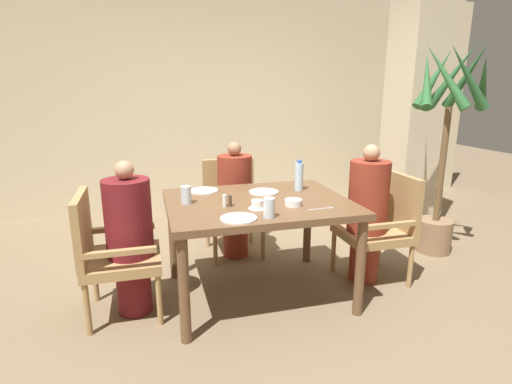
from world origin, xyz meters
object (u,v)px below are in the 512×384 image
at_px(chair_left_side, 109,250).
at_px(plate_main_right, 204,191).
at_px(teacup_with_saucer, 257,205).
at_px(bowl_small, 293,203).
at_px(chair_right_side, 382,223).
at_px(water_bottle, 299,176).
at_px(diner_in_left_chair, 130,237).
at_px(potted_palm, 444,152).
at_px(glass_tall_mid, 269,208).
at_px(chair_far_side, 232,203).
at_px(glass_tall_near, 186,195).
at_px(plate_dessert_center, 264,192).
at_px(diner_in_right_chair, 367,213).
at_px(plate_main_left, 239,218).
at_px(diner_in_far_chair, 235,199).

distance_m(chair_left_side, plate_main_right, 0.86).
height_order(teacup_with_saucer, bowl_small, teacup_with_saucer).
distance_m(chair_right_side, water_bottle, 0.80).
bearing_deg(diner_in_left_chair, potted_palm, 7.21).
bearing_deg(glass_tall_mid, chair_far_side, 88.21).
xyz_separation_m(diner_in_left_chair, chair_right_side, (1.99, 0.00, -0.08)).
height_order(chair_far_side, glass_tall_near, chair_far_side).
relative_size(plate_dessert_center, teacup_with_saucer, 1.92).
height_order(diner_in_right_chair, water_bottle, diner_in_right_chair).
height_order(chair_far_side, plate_main_left, chair_far_side).
distance_m(chair_right_side, bowl_small, 0.94).
bearing_deg(teacup_with_saucer, glass_tall_near, 149.57).
distance_m(diner_in_right_chair, bowl_small, 0.78).
height_order(chair_left_side, plate_main_right, chair_left_side).
bearing_deg(plate_main_right, diner_in_left_chair, -147.05).
height_order(chair_right_side, plate_main_right, chair_right_side).
relative_size(diner_in_far_chair, plate_dessert_center, 4.74).
xyz_separation_m(plate_main_right, glass_tall_mid, (0.31, -0.78, 0.06)).
xyz_separation_m(chair_right_side, plate_main_right, (-1.42, 0.37, 0.29)).
height_order(plate_main_left, glass_tall_mid, glass_tall_mid).
bearing_deg(glass_tall_mid, chair_right_side, 20.34).
height_order(glass_tall_near, glass_tall_mid, same).
bearing_deg(plate_main_right, glass_tall_mid, -68.55).
relative_size(diner_in_far_chair, diner_in_right_chair, 0.96).
bearing_deg(teacup_with_saucer, potted_palm, 16.15).
bearing_deg(glass_tall_near, teacup_with_saucer, -30.43).
xyz_separation_m(chair_left_side, teacup_with_saucer, (1.00, -0.21, 0.31)).
bearing_deg(plate_main_left, chair_far_side, 79.78).
bearing_deg(diner_in_far_chair, plate_main_left, -101.42).
xyz_separation_m(chair_left_side, chair_far_side, (1.07, 0.93, 0.00)).
height_order(chair_right_side, plate_main_left, chair_right_side).
bearing_deg(plate_dessert_center, diner_in_far_chair, 100.18).
height_order(chair_far_side, potted_palm, potted_palm).
bearing_deg(plate_dessert_center, bowl_small, -76.49).
bearing_deg(potted_palm, water_bottle, -174.17).
relative_size(diner_in_far_chair, plate_main_right, 4.74).
bearing_deg(bowl_small, teacup_with_saucer, -177.55).
relative_size(chair_far_side, bowl_small, 7.34).
distance_m(chair_far_side, chair_right_side, 1.42).
relative_size(diner_in_left_chair, plate_dessert_center, 4.76).
relative_size(plate_main_right, teacup_with_saucer, 1.92).
distance_m(diner_in_left_chair, teacup_with_saucer, 0.91).
relative_size(chair_far_side, chair_right_side, 1.00).
xyz_separation_m(diner_in_left_chair, diner_in_far_chair, (0.93, 0.79, -0.00)).
xyz_separation_m(plate_main_right, bowl_small, (0.55, -0.58, 0.02)).
height_order(chair_left_side, plate_main_left, chair_left_side).
distance_m(diner_in_right_chair, plate_main_left, 1.24).
relative_size(diner_in_far_chair, plate_main_left, 4.74).
distance_m(diner_in_far_chair, water_bottle, 0.78).
bearing_deg(chair_right_side, plate_main_left, -163.15).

